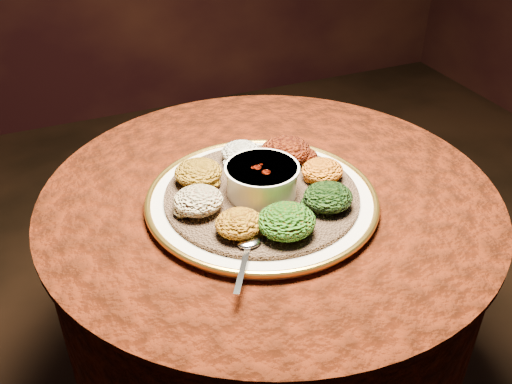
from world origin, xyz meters
name	(u,v)px	position (x,y,z in m)	size (l,w,h in m)	color
table	(269,256)	(0.00, 0.00, 0.55)	(0.96, 0.96, 0.73)	black
platter	(262,199)	(-0.03, -0.04, 0.75)	(0.55, 0.55, 0.02)	white
injera	(262,195)	(-0.03, -0.04, 0.76)	(0.39, 0.39, 0.01)	brown
stew_bowl	(262,178)	(-0.03, -0.04, 0.80)	(0.15, 0.15, 0.06)	white
spoon	(248,246)	(-0.13, -0.19, 0.77)	(0.09, 0.13, 0.01)	silver
portion_ayib	(241,152)	(-0.03, 0.10, 0.78)	(0.09, 0.08, 0.04)	white
portion_kitfo	(286,150)	(0.06, 0.06, 0.79)	(0.11, 0.10, 0.05)	black
portion_tikil	(322,170)	(0.10, -0.04, 0.78)	(0.09, 0.08, 0.04)	#B9630F
portion_gomen	(328,197)	(0.06, -0.13, 0.79)	(0.10, 0.09, 0.05)	black
portion_mixveg	(286,221)	(-0.04, -0.17, 0.79)	(0.11, 0.10, 0.05)	#9F410A
portion_kik	(239,223)	(-0.12, -0.14, 0.78)	(0.09, 0.08, 0.04)	#B67610
portion_timatim	(198,201)	(-0.17, -0.05, 0.79)	(0.10, 0.09, 0.05)	maroon
portion_shiro	(198,172)	(-0.14, 0.05, 0.79)	(0.10, 0.09, 0.05)	#986312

